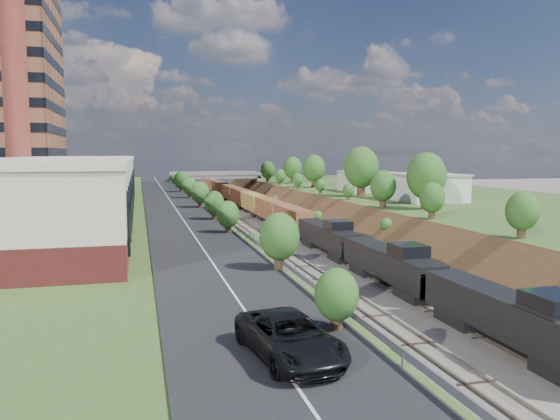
# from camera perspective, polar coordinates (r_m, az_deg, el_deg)

# --- Properties ---
(ground) EXTENTS (400.00, 400.00, 0.00)m
(ground) POSITION_cam_1_polar(r_m,az_deg,el_deg) (34.91, 23.01, -15.54)
(ground) COLOR #6B665B
(ground) RESTS_ON ground
(platform_left) EXTENTS (44.00, 180.00, 5.00)m
(platform_left) POSITION_cam_1_polar(r_m,az_deg,el_deg) (87.07, -22.91, -1.10)
(platform_left) COLOR #3E5924
(platform_left) RESTS_ON ground
(platform_right) EXTENTS (44.00, 180.00, 5.00)m
(platform_right) POSITION_cam_1_polar(r_m,az_deg,el_deg) (101.24, 17.23, 0.04)
(platform_right) COLOR #3E5924
(platform_right) RESTS_ON ground
(embankment_left) EXTENTS (10.00, 180.00, 10.00)m
(embankment_left) POSITION_cam_1_polar(r_m,az_deg,el_deg) (86.94, -8.34, -2.36)
(embankment_left) COLOR brown
(embankment_left) RESTS_ON ground
(embankment_right) EXTENTS (10.00, 180.00, 10.00)m
(embankment_right) POSITION_cam_1_polar(r_m,az_deg,el_deg) (91.92, 5.43, -1.87)
(embankment_right) COLOR brown
(embankment_right) RESTS_ON ground
(rail_left_track) EXTENTS (1.58, 180.00, 0.18)m
(rail_left_track) POSITION_cam_1_polar(r_m,az_deg,el_deg) (88.22, -2.91, -2.12)
(rail_left_track) COLOR gray
(rail_left_track) RESTS_ON ground
(rail_right_track) EXTENTS (1.58, 180.00, 0.18)m
(rail_right_track) POSITION_cam_1_polar(r_m,az_deg,el_deg) (89.40, 0.36, -2.00)
(rail_right_track) COLOR gray
(rail_right_track) RESTS_ON ground
(road) EXTENTS (8.00, 180.00, 0.10)m
(road) POSITION_cam_1_polar(r_m,az_deg,el_deg) (86.00, -11.37, 0.89)
(road) COLOR black
(road) RESTS_ON platform_left
(guardrail) EXTENTS (0.10, 171.00, 0.70)m
(guardrail) POSITION_cam_1_polar(r_m,az_deg,el_deg) (86.08, -8.65, 1.27)
(guardrail) COLOR #99999E
(guardrail) RESTS_ON platform_left
(commercial_building) EXTENTS (14.30, 62.30, 7.00)m
(commercial_building) POSITION_cam_1_polar(r_m,az_deg,el_deg) (64.14, -21.52, 1.98)
(commercial_building) COLOR maroon
(commercial_building) RESTS_ON platform_left
(smokestack) EXTENTS (3.20, 3.20, 40.00)m
(smokestack) POSITION_cam_1_polar(r_m,az_deg,el_deg) (83.98, -26.05, 13.94)
(smokestack) COLOR maroon
(smokestack) RESTS_ON platform_left
(overpass) EXTENTS (24.50, 8.30, 7.40)m
(overpass) POSITION_cam_1_polar(r_m,az_deg,el_deg) (149.11, -6.77, 3.03)
(overpass) COLOR gray
(overpass) RESTS_ON ground
(white_building_near) EXTENTS (9.00, 12.00, 4.00)m
(white_building_near) POSITION_cam_1_polar(r_m,az_deg,el_deg) (89.19, 14.82, 2.24)
(white_building_near) COLOR silver
(white_building_near) RESTS_ON platform_right
(white_building_far) EXTENTS (8.00, 10.00, 3.60)m
(white_building_far) POSITION_cam_1_polar(r_m,az_deg,el_deg) (108.67, 8.90, 2.90)
(white_building_far) COLOR silver
(white_building_far) RESTS_ON platform_right
(tree_right_large) EXTENTS (5.25, 5.25, 7.61)m
(tree_right_large) POSITION_cam_1_polar(r_m,az_deg,el_deg) (75.44, 15.03, 3.40)
(tree_right_large) COLOR #473323
(tree_right_large) RESTS_ON platform_right
(tree_left_crest) EXTENTS (2.45, 2.45, 3.55)m
(tree_left_crest) POSITION_cam_1_polar(r_m,az_deg,el_deg) (46.64, -4.07, -0.79)
(tree_left_crest) COLOR #473323
(tree_left_crest) RESTS_ON platform_left
(freight_train) EXTENTS (2.74, 169.84, 4.55)m
(freight_train) POSITION_cam_1_polar(r_m,az_deg,el_deg) (112.09, -2.77, 0.82)
(freight_train) COLOR black
(freight_train) RESTS_ON ground
(suv) EXTENTS (3.40, 6.04, 1.59)m
(suv) POSITION_cam_1_polar(r_m,az_deg,el_deg) (20.30, 1.01, -13.10)
(suv) COLOR black
(suv) RESTS_ON road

